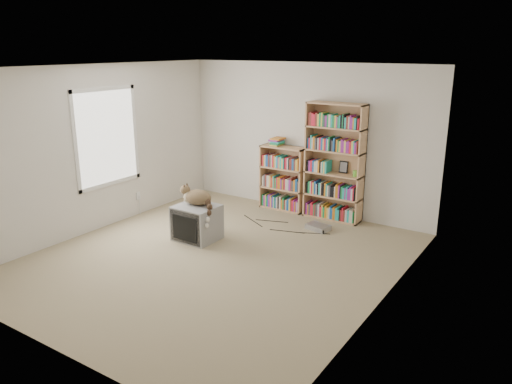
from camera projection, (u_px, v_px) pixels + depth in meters
The scene contains 17 objects.
floor at pixel (217, 259), 6.70m from camera, with size 4.50×5.00×0.01m, color tan.
wall_back at pixel (306, 139), 8.36m from camera, with size 4.50×0.02×2.50m, color silver.
wall_front at pixel (39, 225), 4.34m from camera, with size 4.50×0.02×2.50m, color silver.
wall_left at pixel (97, 149), 7.53m from camera, with size 0.02×5.00×2.50m, color silver.
wall_right at pixel (387, 196), 5.17m from camera, with size 0.02×5.00×2.50m, color silver.
ceiling at pixel (212, 67), 6.00m from camera, with size 4.50×5.00×0.02m, color white.
window at pixel (107, 137), 7.64m from camera, with size 0.02×1.22×1.52m, color white.
crt_tv at pixel (197, 223), 7.32m from camera, with size 0.59×0.55×0.52m.
cat at pixel (199, 200), 7.22m from camera, with size 0.66×0.44×0.50m.
bookcase_tall at pixel (335, 165), 8.03m from camera, with size 0.95×0.30×1.90m.
bookcase_short at pixel (284, 180), 8.63m from camera, with size 0.81×0.30×1.11m.
book_stack at pixel (277, 142), 8.51m from camera, with size 0.19×0.25×0.14m, color red.
green_mug at pixel (356, 173), 7.83m from camera, with size 0.09×0.09×0.10m, color #65C036.
framed_print at pixel (344, 167), 8.03m from camera, with size 0.15×0.01×0.19m, color black.
dvd_player at pixel (318, 227), 7.75m from camera, with size 0.35×0.25×0.08m, color #A9A9AE.
wall_outlet at pixel (138, 196), 8.40m from camera, with size 0.01×0.08×0.13m, color silver.
floor_cables at pixel (288, 224), 7.97m from camera, with size 1.20×0.70×0.01m, color black, non-canonical shape.
Camera 1 is at (3.82, -4.88, 2.76)m, focal length 35.00 mm.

